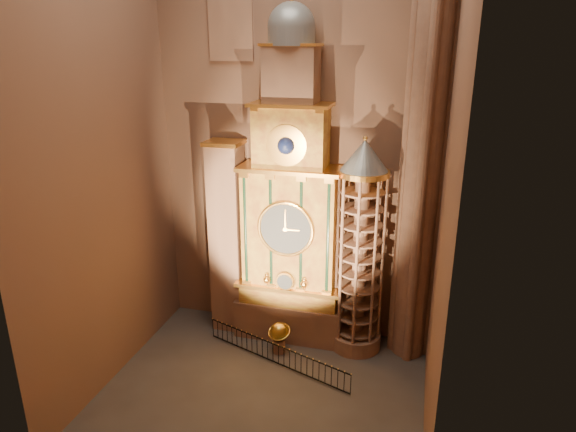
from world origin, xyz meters
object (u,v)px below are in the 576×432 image
(portrait_tower, at_px, (228,237))
(stair_turret, at_px, (360,251))
(astronomical_clock, at_px, (291,215))
(celestial_globe, at_px, (279,335))
(iron_railing, at_px, (276,354))

(portrait_tower, xyz_separation_m, stair_turret, (6.90, -0.28, 0.12))
(astronomical_clock, relative_size, stair_turret, 1.55)
(astronomical_clock, relative_size, portrait_tower, 1.64)
(celestial_globe, bearing_deg, portrait_tower, 150.86)
(astronomical_clock, distance_m, portrait_tower, 3.73)
(portrait_tower, relative_size, celestial_globe, 6.28)
(stair_turret, bearing_deg, astronomical_clock, 175.70)
(astronomical_clock, distance_m, celestial_globe, 5.99)
(celestial_globe, bearing_deg, astronomical_clock, 86.51)
(portrait_tower, xyz_separation_m, iron_railing, (3.40, -2.85, -4.58))
(portrait_tower, bearing_deg, celestial_globe, -29.14)
(stair_turret, bearing_deg, celestial_globe, -156.73)
(stair_turret, xyz_separation_m, celestial_globe, (-3.61, -1.55, -4.29))
(stair_turret, relative_size, iron_railing, 1.41)
(iron_railing, bearing_deg, stair_turret, 36.32)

